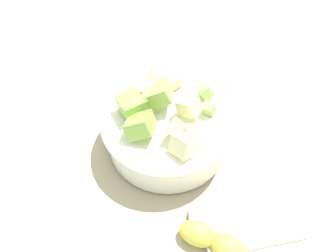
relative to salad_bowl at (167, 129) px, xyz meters
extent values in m
plane|color=silver|center=(0.00, -0.01, -0.05)|extent=(2.40, 2.40, 0.00)
cube|color=tan|center=(0.00, -0.01, -0.04)|extent=(0.41, 0.34, 0.01)
cylinder|color=white|center=(0.00, 0.00, -0.01)|extent=(0.20, 0.20, 0.06)
torus|color=white|center=(0.00, 0.00, 0.02)|extent=(0.21, 0.21, 0.02)
cube|color=beige|center=(0.00, 0.03, 0.04)|extent=(0.05, 0.04, 0.04)
cube|color=#A3CC6B|center=(-0.04, 0.07, 0.03)|extent=(0.02, 0.03, 0.03)
cube|color=#E5D684|center=(0.04, 0.02, 0.04)|extent=(0.03, 0.04, 0.03)
cube|color=#9EC656|center=(-0.03, -0.01, 0.05)|extent=(0.05, 0.05, 0.05)
cube|color=#E5D684|center=(0.03, 0.01, 0.04)|extent=(0.04, 0.04, 0.03)
cube|color=beige|center=(0.06, 0.01, 0.04)|extent=(0.05, 0.05, 0.05)
cube|color=#8CB74C|center=(0.02, -0.04, 0.04)|extent=(0.05, 0.06, 0.05)
cube|color=#8CB74C|center=(-0.03, -0.05, 0.04)|extent=(0.05, 0.05, 0.03)
cube|color=#E5D684|center=(-0.07, 0.02, 0.03)|extent=(0.03, 0.03, 0.03)
cube|color=beige|center=(-0.05, -0.02, 0.04)|extent=(0.05, 0.05, 0.04)
cube|color=#93C160|center=(-0.08, -0.01, 0.03)|extent=(0.05, 0.04, 0.04)
cube|color=#93C160|center=(-0.01, 0.07, 0.03)|extent=(0.02, 0.03, 0.03)
ellipsoid|color=#B7B7BC|center=(0.15, 0.02, -0.03)|extent=(0.06, 0.04, 0.01)
ellipsoid|color=yellow|center=(0.20, 0.05, -0.03)|extent=(0.06, 0.06, 0.04)
ellipsoid|color=yellow|center=(0.17, 0.01, -0.03)|extent=(0.06, 0.07, 0.04)
camera|label=1|loc=(0.39, -0.08, 0.52)|focal=43.97mm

